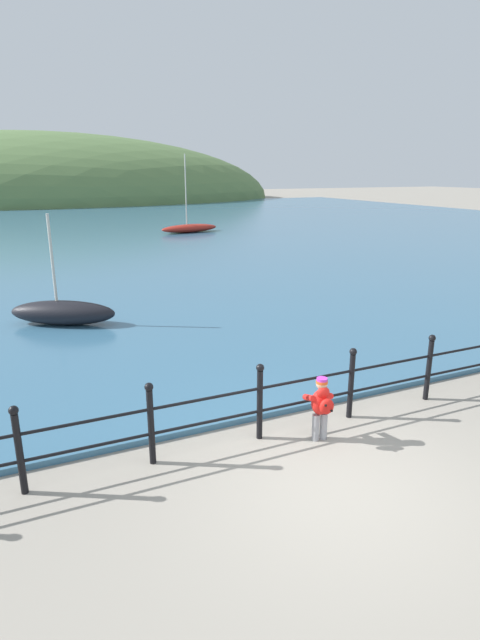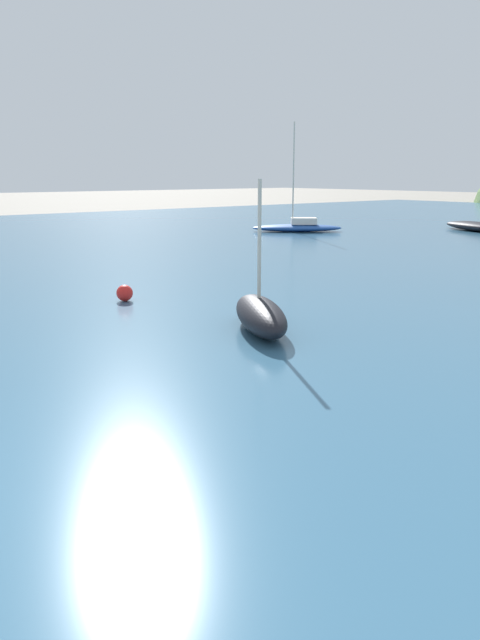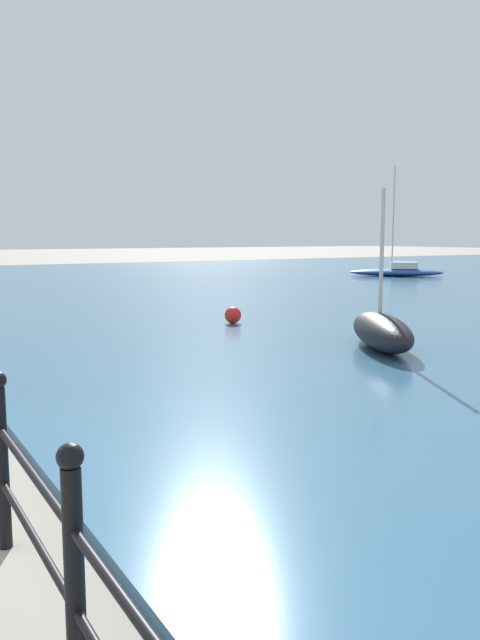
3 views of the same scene
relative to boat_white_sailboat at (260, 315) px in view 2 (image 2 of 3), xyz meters
name	(u,v)px [view 2 (image 2 of 3)]	position (x,y,z in m)	size (l,w,h in m)	color
boat_white_sailboat	(260,315)	(0.00, 0.00, 0.00)	(2.78, 2.01, 2.81)	black
boat_far_right	(477,226)	(-9.09, 22.75, -0.08)	(4.76, 2.80, 0.48)	black
boat_blue_hull	(298,227)	(-14.73, 15.24, -0.07)	(4.08, 4.52, 5.45)	#1E4793
mooring_buoy	(125,293)	(-4.18, -0.58, -0.13)	(0.38, 0.38, 0.38)	red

